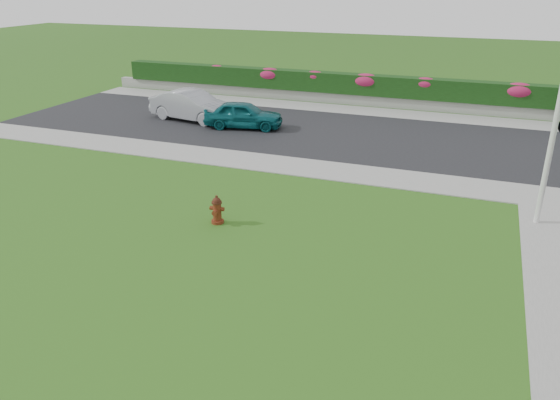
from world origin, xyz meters
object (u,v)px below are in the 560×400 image
at_px(sedan_silver, 192,106).
at_px(utility_pole, 558,113).
at_px(fire_hydrant, 217,210).
at_px(sedan_teal, 243,115).

height_order(sedan_silver, utility_pole, utility_pole).
distance_m(fire_hydrant, utility_pole, 9.93).
bearing_deg(utility_pole, fire_hydrant, -159.52).
distance_m(fire_hydrant, sedan_silver, 12.54).
bearing_deg(fire_hydrant, utility_pole, 15.90).
bearing_deg(sedan_teal, fire_hydrant, -171.01).
relative_size(sedan_silver, utility_pole, 0.67).
bearing_deg(sedan_silver, fire_hydrant, -137.27).
relative_size(fire_hydrant, sedan_silver, 0.19).
bearing_deg(sedan_silver, utility_pole, -104.60).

